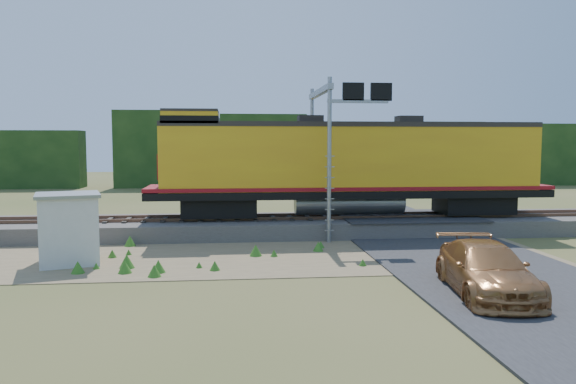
{
  "coord_description": "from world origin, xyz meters",
  "views": [
    {
      "loc": [
        -2.07,
        -22.19,
        4.62
      ],
      "look_at": [
        0.48,
        3.0,
        2.4
      ],
      "focal_mm": 35.0,
      "sensor_mm": 36.0,
      "label": 1
    }
  ],
  "objects": [
    {
      "name": "signal_gantry",
      "position": [
        2.8,
        5.32,
        5.66
      ],
      "size": [
        3.01,
        6.2,
        7.6
      ],
      "color": "gray",
      "rests_on": "ground"
    },
    {
      "name": "ground",
      "position": [
        0.0,
        0.0,
        0.0
      ],
      "size": [
        140.0,
        140.0,
        0.0
      ],
      "primitive_type": "plane",
      "color": "#475123",
      "rests_on": "ground"
    },
    {
      "name": "weed_clumps",
      "position": [
        -3.5,
        0.1,
        0.0
      ],
      "size": [
        15.0,
        6.2,
        0.56
      ],
      "primitive_type": null,
      "color": "#377321",
      "rests_on": "ground"
    },
    {
      "name": "locomotive",
      "position": [
        3.65,
        6.0,
        3.56
      ],
      "size": [
        20.41,
        3.11,
        5.27
      ],
      "color": "black",
      "rests_on": "rails"
    },
    {
      "name": "ballast",
      "position": [
        0.0,
        6.0,
        0.4
      ],
      "size": [
        70.0,
        5.0,
        0.8
      ],
      "primitive_type": "cube",
      "color": "slate",
      "rests_on": "ground"
    },
    {
      "name": "shed",
      "position": [
        -8.26,
        -0.3,
        1.37
      ],
      "size": [
        2.84,
        2.84,
        2.71
      ],
      "rotation": [
        0.0,
        0.0,
        0.29
      ],
      "color": "silver",
      "rests_on": "ground"
    },
    {
      "name": "rails",
      "position": [
        0.0,
        6.0,
        0.88
      ],
      "size": [
        70.0,
        1.54,
        0.16
      ],
      "color": "brown",
      "rests_on": "ballast"
    },
    {
      "name": "car",
      "position": [
        5.62,
        -6.11,
        0.78
      ],
      "size": [
        2.86,
        5.6,
        1.56
      ],
      "primitive_type": "imported",
      "rotation": [
        0.0,
        0.0,
        -0.13
      ],
      "color": "#AF7541",
      "rests_on": "ground"
    },
    {
      "name": "tree_line_north",
      "position": [
        0.0,
        38.0,
        3.07
      ],
      "size": [
        130.0,
        3.0,
        6.5
      ],
      "color": "#183613",
      "rests_on": "ground"
    },
    {
      "name": "road",
      "position": [
        7.0,
        0.74,
        0.09
      ],
      "size": [
        7.0,
        66.0,
        0.86
      ],
      "color": "#38383A",
      "rests_on": "ground"
    },
    {
      "name": "dirt_shoulder",
      "position": [
        -2.0,
        0.5,
        0.01
      ],
      "size": [
        26.0,
        8.0,
        0.03
      ],
      "primitive_type": "cube",
      "color": "#8C7754",
      "rests_on": "ground"
    }
  ]
}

